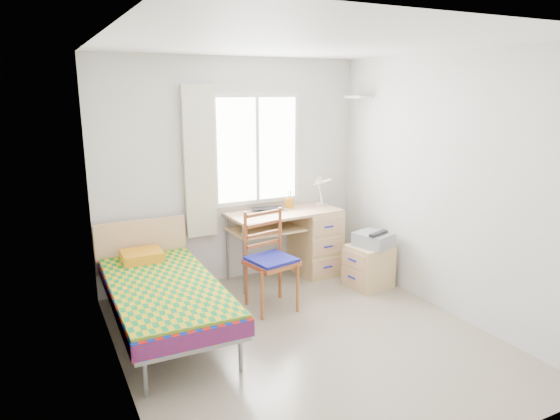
# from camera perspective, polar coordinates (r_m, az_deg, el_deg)

# --- Properties ---
(floor) EXTENTS (3.50, 3.50, 0.00)m
(floor) POSITION_cam_1_polar(r_m,az_deg,el_deg) (4.76, 2.92, -14.47)
(floor) COLOR #BCAD93
(floor) RESTS_ON ground
(ceiling) EXTENTS (3.50, 3.50, 0.00)m
(ceiling) POSITION_cam_1_polar(r_m,az_deg,el_deg) (4.21, 3.36, 18.53)
(ceiling) COLOR white
(ceiling) RESTS_ON wall_back
(wall_back) EXTENTS (3.20, 0.00, 3.20)m
(wall_back) POSITION_cam_1_polar(r_m,az_deg,el_deg) (5.86, -5.41, 4.34)
(wall_back) COLOR silver
(wall_back) RESTS_ON ground
(wall_left) EXTENTS (0.00, 3.50, 3.50)m
(wall_left) POSITION_cam_1_polar(r_m,az_deg,el_deg) (3.79, -18.40, -1.41)
(wall_left) COLOR silver
(wall_left) RESTS_ON ground
(wall_right) EXTENTS (0.00, 3.50, 3.50)m
(wall_right) POSITION_cam_1_polar(r_m,az_deg,el_deg) (5.27, 18.45, 2.66)
(wall_right) COLOR silver
(wall_right) RESTS_ON ground
(window) EXTENTS (1.10, 0.04, 1.30)m
(window) POSITION_cam_1_polar(r_m,az_deg,el_deg) (5.91, -2.65, 6.93)
(window) COLOR white
(window) RESTS_ON wall_back
(curtain) EXTENTS (0.35, 0.05, 1.70)m
(curtain) POSITION_cam_1_polar(r_m,az_deg,el_deg) (5.63, -9.18, 5.40)
(curtain) COLOR beige
(curtain) RESTS_ON wall_back
(floating_shelf) EXTENTS (0.20, 0.32, 0.03)m
(floating_shelf) POSITION_cam_1_polar(r_m,az_deg,el_deg) (6.18, 8.95, 12.64)
(floating_shelf) COLOR white
(floating_shelf) RESTS_ON wall_right
(bed) EXTENTS (0.97, 2.04, 0.88)m
(bed) POSITION_cam_1_polar(r_m,az_deg,el_deg) (4.83, -13.31, -8.78)
(bed) COLOR gray
(bed) RESTS_ON floor
(desk) EXTENTS (1.36, 0.68, 0.83)m
(desk) POSITION_cam_1_polar(r_m,az_deg,el_deg) (6.17, 3.46, -3.26)
(desk) COLOR tan
(desk) RESTS_ON floor
(chair) EXTENTS (0.53, 0.53, 1.03)m
(chair) POSITION_cam_1_polar(r_m,az_deg,el_deg) (5.18, -1.17, -5.08)
(chair) COLOR maroon
(chair) RESTS_ON floor
(cabinet) EXTENTS (0.51, 0.47, 0.50)m
(cabinet) POSITION_cam_1_polar(r_m,az_deg,el_deg) (5.89, 10.13, -6.34)
(cabinet) COLOR tan
(cabinet) RESTS_ON floor
(printer) EXTENTS (0.44, 0.47, 0.17)m
(printer) POSITION_cam_1_polar(r_m,az_deg,el_deg) (5.77, 10.63, -3.29)
(printer) COLOR #94969C
(printer) RESTS_ON cabinet
(laptop) EXTENTS (0.43, 0.30, 0.03)m
(laptop) POSITION_cam_1_polar(r_m,az_deg,el_deg) (5.90, -1.25, 0.02)
(laptop) COLOR black
(laptop) RESTS_ON desk
(pen_cup) EXTENTS (0.12, 0.12, 0.12)m
(pen_cup) POSITION_cam_1_polar(r_m,az_deg,el_deg) (6.07, 1.07, 0.83)
(pen_cup) COLOR orange
(pen_cup) RESTS_ON desk
(task_lamp) EXTENTS (0.23, 0.32, 0.41)m
(task_lamp) POSITION_cam_1_polar(r_m,az_deg,el_deg) (6.02, 4.70, 2.59)
(task_lamp) COLOR white
(task_lamp) RESTS_ON desk
(book) EXTENTS (0.23, 0.27, 0.02)m
(book) POSITION_cam_1_polar(r_m,az_deg,el_deg) (5.88, -1.02, -2.66)
(book) COLOR gray
(book) RESTS_ON desk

